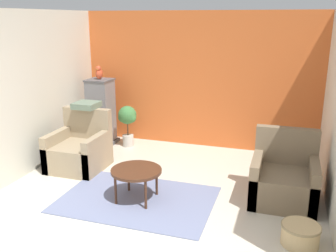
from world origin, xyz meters
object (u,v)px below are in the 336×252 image
at_px(armchair_left, 80,151).
at_px(potted_plant, 127,119).
at_px(coffee_table, 136,172).
at_px(birdcage, 101,113).
at_px(parrot, 99,73).
at_px(armchair_right, 284,180).
at_px(wicker_basket, 300,234).

distance_m(armchair_left, potted_plant, 1.33).
bearing_deg(coffee_table, birdcage, 127.94).
xyz_separation_m(parrot, potted_plant, (0.55, 0.02, -0.88)).
xyz_separation_m(armchair_right, birdcage, (-3.52, 1.43, 0.34)).
relative_size(coffee_table, armchair_left, 0.72).
xyz_separation_m(armchair_right, potted_plant, (-2.97, 1.45, 0.24)).
bearing_deg(armchair_right, coffee_table, -162.40).
xyz_separation_m(coffee_table, armchair_left, (-1.36, 0.80, -0.11)).
distance_m(coffee_table, potted_plant, 2.32).
relative_size(coffee_table, potted_plant, 0.86).
height_order(armchair_left, birdcage, birdcage).
distance_m(coffee_table, parrot, 2.78).
height_order(armchair_right, birdcage, birdcage).
bearing_deg(potted_plant, parrot, -177.52).
height_order(birdcage, potted_plant, birdcage).
height_order(parrot, potted_plant, parrot).
height_order(coffee_table, potted_plant, potted_plant).
xyz_separation_m(coffee_table, wicker_basket, (2.15, -0.43, -0.28)).
distance_m(birdcage, wicker_basket, 4.51).
distance_m(armchair_right, birdcage, 3.82).
distance_m(armchair_right, parrot, 3.97).
relative_size(parrot, wicker_basket, 0.61).
bearing_deg(potted_plant, armchair_right, -26.05).
bearing_deg(wicker_basket, coffee_table, 168.61).
distance_m(coffee_table, wicker_basket, 2.21).
relative_size(armchair_left, armchair_right, 1.00).
xyz_separation_m(birdcage, parrot, (-0.00, 0.00, 0.79)).
height_order(armchair_right, potted_plant, armchair_right).
distance_m(coffee_table, armchair_left, 1.58).
relative_size(armchair_right, wicker_basket, 2.23).
xyz_separation_m(parrot, wicker_basket, (3.74, -2.48, -1.30)).
bearing_deg(armchair_left, wicker_basket, -19.30).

